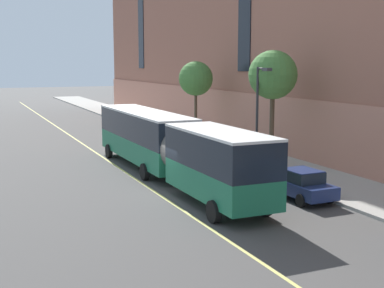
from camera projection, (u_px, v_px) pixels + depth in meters
The scene contains 10 objects.
ground_plane at pixel (178, 194), 28.21m from camera, with size 260.00×260.00×0.00m, color #4C4947.
sidewalk at pixel (289, 169), 34.39m from camera, with size 5.10×160.00×0.15m, color #ADA89E.
city_bus at pixel (168, 144), 31.29m from camera, with size 3.03×21.04×3.73m.
parked_car_navy_0 at pixel (300, 184), 26.99m from camera, with size 2.00×4.28×1.56m.
parked_car_green_2 at pixel (160, 135), 45.27m from camera, with size 2.08×4.75×1.56m.
parked_car_black_3 at pixel (121, 120), 56.98m from camera, with size 1.99×4.25×1.56m.
street_tree_mid_block at pixel (273, 76), 34.52m from camera, with size 3.17×3.17×7.52m.
street_tree_far_uptown at pixel (196, 79), 45.92m from camera, with size 2.96×2.96×6.84m.
street_lamp at pixel (259, 106), 33.52m from camera, with size 0.36×1.48×6.45m.
lane_centerline at pixel (143, 184), 30.56m from camera, with size 0.16×140.00×0.01m, color #E0D66B.
Camera 1 is at (-10.15, -25.56, 6.86)m, focal length 50.00 mm.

